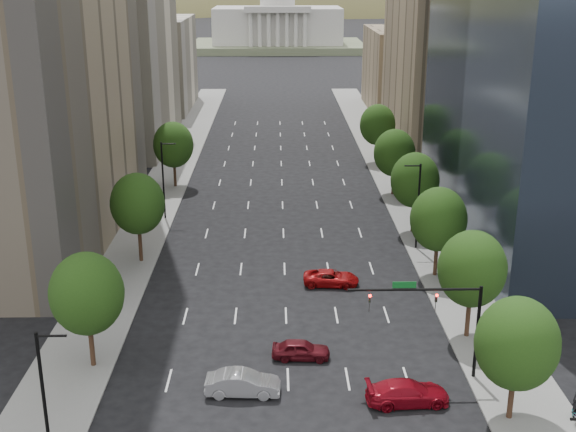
{
  "coord_description": "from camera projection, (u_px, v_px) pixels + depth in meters",
  "views": [
    {
      "loc": [
        -0.75,
        -15.06,
        27.24
      ],
      "look_at": [
        0.2,
        42.06,
        8.0
      ],
      "focal_mm": 45.92,
      "sensor_mm": 36.0,
      "label": 1
    }
  ],
  "objects": [
    {
      "name": "tree_left_2",
      "position": [
        173.0,
        145.0,
        94.85
      ],
      "size": [
        5.2,
        5.2,
        8.68
      ],
      "color": "#382316",
      "rests_on": "ground"
    },
    {
      "name": "tree_right_2",
      "position": [
        438.0,
        219.0,
        66.89
      ],
      "size": [
        5.2,
        5.2,
        8.61
      ],
      "color": "#382316",
      "rests_on": "ground"
    },
    {
      "name": "streetlight_rn",
      "position": [
        418.0,
        204.0,
        73.75
      ],
      "size": [
        1.7,
        0.2,
        9.0
      ],
      "color": "black",
      "rests_on": "ground"
    },
    {
      "name": "sidewalk_left",
      "position": [
        140.0,
        233.0,
        79.56
      ],
      "size": [
        6.0,
        200.0,
        0.15
      ],
      "primitive_type": "cube",
      "color": "slate",
      "rests_on": "ground"
    },
    {
      "name": "tree_right_3",
      "position": [
        415.0,
        180.0,
        78.17
      ],
      "size": [
        5.2,
        5.2,
        8.89
      ],
      "color": "#382316",
      "rests_on": "ground"
    },
    {
      "name": "parking_tan_right",
      "position": [
        443.0,
        52.0,
        113.33
      ],
      "size": [
        14.0,
        30.0,
        30.0
      ],
      "primitive_type": "cube",
      "color": "#8C7759",
      "rests_on": "ground"
    },
    {
      "name": "streetlight_ls",
      "position": [
        45.0,
        401.0,
        40.17
      ],
      "size": [
        1.7,
        0.2,
        9.0
      ],
      "color": "black",
      "rests_on": "ground"
    },
    {
      "name": "car_maroon",
      "position": [
        301.0,
        349.0,
        53.97
      ],
      "size": [
        4.35,
        1.95,
        1.45
      ],
      "primitive_type": "imported",
      "rotation": [
        0.0,
        0.0,
        1.52
      ],
      "color": "#500D14",
      "rests_on": "ground"
    },
    {
      "name": "sidewalk_right",
      "position": [
        426.0,
        232.0,
        80.05
      ],
      "size": [
        6.0,
        200.0,
        0.15
      ],
      "primitive_type": "cube",
      "color": "slate",
      "rests_on": "ground"
    },
    {
      "name": "car_red_far",
      "position": [
        331.0,
        278.0,
        66.52
      ],
      "size": [
        5.18,
        2.71,
        1.39
      ],
      "primitive_type": "imported",
      "rotation": [
        0.0,
        0.0,
        1.49
      ],
      "color": "#9A0B0D",
      "rests_on": "ground"
    },
    {
      "name": "foothills",
      "position": [
        319.0,
        52.0,
        603.53
      ],
      "size": [
        720.0,
        413.0,
        263.0
      ],
      "color": "olive",
      "rests_on": "ground"
    },
    {
      "name": "car_red_near",
      "position": [
        408.0,
        393.0,
        48.35
      ],
      "size": [
        5.65,
        2.64,
        1.6
      ],
      "primitive_type": "imported",
      "rotation": [
        0.0,
        0.0,
        1.65
      ],
      "color": "maroon",
      "rests_on": "ground"
    },
    {
      "name": "streetlight_ln",
      "position": [
        164.0,
        178.0,
        82.81
      ],
      "size": [
        1.7,
        0.2,
        9.0
      ],
      "color": "black",
      "rests_on": "ground"
    },
    {
      "name": "tree_right_4",
      "position": [
        394.0,
        153.0,
        91.57
      ],
      "size": [
        5.2,
        5.2,
        8.46
      ],
      "color": "#382316",
      "rests_on": "ground"
    },
    {
      "name": "capitol",
      "position": [
        278.0,
        25.0,
        256.85
      ],
      "size": [
        60.0,
        40.0,
        35.2
      ],
      "color": "#596647",
      "rests_on": "ground"
    },
    {
      "name": "tree_right_0",
      "position": [
        517.0,
        344.0,
        45.16
      ],
      "size": [
        5.2,
        5.2,
        8.39
      ],
      "color": "#382316",
      "rests_on": "ground"
    },
    {
      "name": "tree_right_5",
      "position": [
        378.0,
        125.0,
        106.64
      ],
      "size": [
        5.2,
        5.2,
        8.75
      ],
      "color": "#382316",
      "rests_on": "ground"
    },
    {
      "name": "traffic_signal",
      "position": [
        443.0,
        311.0,
        49.91
      ],
      "size": [
        9.12,
        0.4,
        7.38
      ],
      "color": "black",
      "rests_on": "ground"
    },
    {
      "name": "tree_left_1",
      "position": [
        138.0,
        204.0,
        70.12
      ],
      "size": [
        5.2,
        5.2,
        8.97
      ],
      "color": "#382316",
      "rests_on": "ground"
    },
    {
      "name": "car_silver",
      "position": [
        243.0,
        383.0,
        49.37
      ],
      "size": [
        5.1,
        1.96,
        1.66
      ],
      "primitive_type": "imported",
      "rotation": [
        0.0,
        0.0,
        1.53
      ],
      "color": "#A0A0A5",
      "rests_on": "ground"
    },
    {
      "name": "midrise_cream_left",
      "position": [
        120.0,
        34.0,
        114.59
      ],
      "size": [
        14.0,
        30.0,
        35.0
      ],
      "primitive_type": "cube",
      "color": "beige",
      "rests_on": "ground"
    },
    {
      "name": "filler_left",
      "position": [
        156.0,
        64.0,
        148.58
      ],
      "size": [
        14.0,
        26.0,
        18.0
      ],
      "primitive_type": "cube",
      "color": "beige",
      "rests_on": "ground"
    },
    {
      "name": "filler_right",
      "position": [
        405.0,
        70.0,
        146.84
      ],
      "size": [
        14.0,
        26.0,
        16.0
      ],
      "primitive_type": "cube",
      "color": "#8C7759",
      "rests_on": "ground"
    },
    {
      "name": "tree_right_1",
      "position": [
        472.0,
        269.0,
        55.47
      ],
      "size": [
        5.2,
        5.2,
        8.75
      ],
      "color": "#382316",
      "rests_on": "ground"
    },
    {
      "name": "tree_left_0",
      "position": [
        87.0,
        294.0,
        51.24
      ],
      "size": [
        5.2,
        5.2,
        8.75
      ],
      "color": "#382316",
      "rests_on": "ground"
    }
  ]
}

